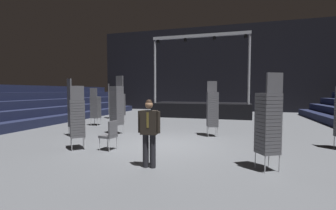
{
  "coord_description": "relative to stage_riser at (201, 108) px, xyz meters",
  "views": [
    {
      "loc": [
        2.45,
        -7.78,
        1.89
      ],
      "look_at": [
        0.16,
        0.05,
        1.4
      ],
      "focal_mm": 25.01,
      "sensor_mm": 36.0,
      "label": 1
    }
  ],
  "objects": [
    {
      "name": "chair_stack_mid_left",
      "position": [
        -4.96,
        -6.05,
        0.41
      ],
      "size": [
        0.47,
        0.47,
        2.05
      ],
      "rotation": [
        0.0,
        0.0,
        0.08
      ],
      "color": "#B2B5BA",
      "rests_on": "ground_plane"
    },
    {
      "name": "chair_stack_rear_left",
      "position": [
        1.51,
        -7.39,
        0.54
      ],
      "size": [
        0.53,
        0.53,
        2.31
      ],
      "rotation": [
        0.0,
        0.0,
        3.38
      ],
      "color": "#B2B5BA",
      "rests_on": "ground_plane"
    },
    {
      "name": "chair_stack_rear_centre",
      "position": [
        -2.46,
        -10.85,
        0.41
      ],
      "size": [
        0.62,
        0.62,
        2.05
      ],
      "rotation": [
        0.0,
        0.0,
        0.74
      ],
      "color": "#B2B5BA",
      "rests_on": "ground_plane"
    },
    {
      "name": "chair_stack_rear_right",
      "position": [
        -2.58,
        -8.02,
        0.67
      ],
      "size": [
        0.55,
        0.55,
        2.56
      ],
      "rotation": [
        0.0,
        0.0,
        2.84
      ],
      "color": "#B2B5BA",
      "rests_on": "ground_plane"
    },
    {
      "name": "chair_stack_mid_centre",
      "position": [
        3.19,
        -11.28,
        0.54
      ],
      "size": [
        0.6,
        0.6,
        2.31
      ],
      "rotation": [
        0.0,
        0.0,
        0.52
      ],
      "color": "#B2B5BA",
      "rests_on": "ground_plane"
    },
    {
      "name": "chair_stack_aisle_right",
      "position": [
        4.56,
        -3.1,
        0.46
      ],
      "size": [
        0.59,
        0.59,
        2.14
      ],
      "rotation": [
        0.0,
        0.0,
        2.04
      ],
      "color": "#B2B5BA",
      "rests_on": "ground_plane"
    },
    {
      "name": "stage_riser",
      "position": [
        0.0,
        0.0,
        0.0
      ],
      "size": [
        6.94,
        2.87,
        5.73
      ],
      "color": "black",
      "rests_on": "ground_plane"
    },
    {
      "name": "man_with_tie",
      "position": [
        0.41,
        -11.9,
        0.34
      ],
      "size": [
        0.57,
        0.26,
        1.68
      ],
      "rotation": [
        0.0,
        0.0,
        3.21
      ],
      "color": "black",
      "rests_on": "ground_plane"
    },
    {
      "name": "ground_plane",
      "position": [
        0.0,
        -9.44,
        -0.66
      ],
      "size": [
        22.0,
        30.0,
        0.1
      ],
      "primitive_type": "cube",
      "color": "#515459"
    },
    {
      "name": "chair_stack_front_right",
      "position": [
        -4.31,
        -4.35,
        0.25
      ],
      "size": [
        0.45,
        0.45,
        1.71
      ],
      "rotation": [
        0.0,
        0.0,
        1.54
      ],
      "color": "#B2B5BA",
      "rests_on": "ground_plane"
    },
    {
      "name": "arena_end_wall",
      "position": [
        0.0,
        5.56,
        3.39
      ],
      "size": [
        22.0,
        0.3,
        8.0
      ],
      "primitive_type": "cube",
      "color": "black",
      "rests_on": "ground_plane"
    },
    {
      "name": "chair_stack_front_left",
      "position": [
        -5.77,
        -2.88,
        0.58
      ],
      "size": [
        0.59,
        0.59,
        2.39
      ],
      "rotation": [
        0.0,
        0.0,
        5.16
      ],
      "color": "#B2B5BA",
      "rests_on": "ground_plane"
    },
    {
      "name": "chair_stack_mid_right",
      "position": [
        -3.97,
        -9.05,
        0.58
      ],
      "size": [
        0.61,
        0.61,
        2.39
      ],
      "rotation": [
        0.0,
        0.0,
        5.71
      ],
      "color": "#B2B5BA",
      "rests_on": "ground_plane"
    },
    {
      "name": "loose_chair_near_man",
      "position": [
        -1.4,
        -10.66,
        -0.08
      ],
      "size": [
        0.5,
        0.5,
        0.95
      ],
      "rotation": [
        0.0,
        0.0,
        1.41
      ],
      "color": "#B2B5BA",
      "rests_on": "ground_plane"
    }
  ]
}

